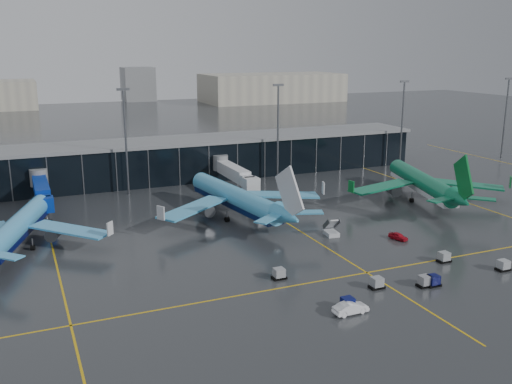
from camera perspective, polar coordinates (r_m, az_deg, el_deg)
name	(u,v)px	position (r m, az deg, el deg)	size (l,w,h in m)	color
ground	(270,251)	(100.37, 1.43, -5.93)	(600.00, 600.00, 0.00)	#282B2D
terminal_pier	(175,159)	(155.52, -8.11, 3.28)	(142.00, 17.00, 10.70)	black
jet_bridges	(42,190)	(132.13, -20.65, 0.16)	(94.00, 27.50, 7.20)	#595B60
flood_masts	(206,133)	(144.18, -5.04, 5.90)	(203.00, 0.50, 25.50)	#595B60
distant_hangars	(164,90)	(367.62, -9.20, 10.04)	(260.00, 71.00, 22.00)	#B2AD99
taxi_lines	(294,227)	(113.53, 3.80, -3.53)	(220.00, 120.00, 0.02)	gold
airliner_arkefly	(17,214)	(109.04, -22.80, -2.02)	(35.26, 40.16, 12.34)	#42A0D9
airliner_klm_near	(235,185)	(118.44, -2.15, 0.68)	(39.20, 44.64, 13.72)	#3E9DCD
airliner_aer_lingus	(422,171)	(137.60, 16.31, 1.99)	(38.71, 44.09, 13.55)	#0C6D47
baggage_carts	(403,277)	(90.21, 14.50, -8.27)	(36.68, 14.74, 1.70)	black
mobile_airstair	(331,231)	(109.24, 7.53, -3.93)	(2.57, 3.44, 3.45)	silver
service_van_red	(398,236)	(109.23, 14.04, -4.31)	(1.52, 3.78, 1.29)	#B00D1B
service_van_white	(351,308)	(78.77, 9.44, -11.37)	(1.73, 4.96, 1.63)	white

